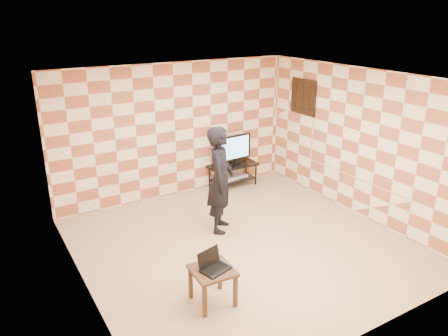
{
  "coord_description": "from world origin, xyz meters",
  "views": [
    {
      "loc": [
        -3.51,
        -5.25,
        3.63
      ],
      "look_at": [
        0.0,
        0.6,
        1.15
      ],
      "focal_mm": 35.0,
      "sensor_mm": 36.0,
      "label": 1
    }
  ],
  "objects_px": {
    "side_table": "(213,275)",
    "person": "(220,180)",
    "tv": "(233,149)",
    "tv_stand": "(233,170)"
  },
  "relations": [
    {
      "from": "person",
      "to": "tv_stand",
      "type": "bearing_deg",
      "value": -1.34
    },
    {
      "from": "tv_stand",
      "to": "tv",
      "type": "xyz_separation_m",
      "value": [
        -0.0,
        -0.0,
        0.49
      ]
    },
    {
      "from": "tv_stand",
      "to": "tv",
      "type": "height_order",
      "value": "tv"
    },
    {
      "from": "tv",
      "to": "side_table",
      "type": "xyz_separation_m",
      "value": [
        -2.36,
        -3.28,
        -0.44
      ]
    },
    {
      "from": "tv",
      "to": "side_table",
      "type": "bearing_deg",
      "value": -125.77
    },
    {
      "from": "tv_stand",
      "to": "person",
      "type": "relative_size",
      "value": 0.58
    },
    {
      "from": "person",
      "to": "tv",
      "type": "bearing_deg",
      "value": -1.38
    },
    {
      "from": "side_table",
      "to": "person",
      "type": "height_order",
      "value": "person"
    },
    {
      "from": "side_table",
      "to": "tv_stand",
      "type": "bearing_deg",
      "value": 54.25
    },
    {
      "from": "tv_stand",
      "to": "side_table",
      "type": "distance_m",
      "value": 4.05
    }
  ]
}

